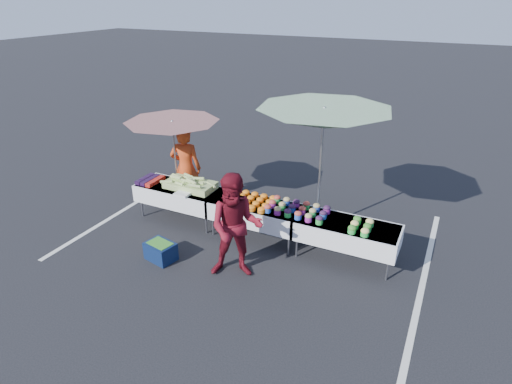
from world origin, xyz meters
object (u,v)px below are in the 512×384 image
at_px(table_center, 256,211).
at_px(vendor, 186,168).
at_px(storage_bin, 161,251).
at_px(umbrella_right, 324,119).
at_px(customer, 236,227).
at_px(umbrella_left, 173,129).
at_px(table_right, 346,232).
at_px(table_left, 180,194).

relative_size(table_center, vendor, 0.99).
bearing_deg(storage_bin, umbrella_right, 57.45).
relative_size(table_center, customer, 0.99).
relative_size(table_center, storage_bin, 3.12).
bearing_deg(umbrella_left, storage_bin, -63.71).
bearing_deg(storage_bin, table_center, 62.00).
bearing_deg(umbrella_right, storage_bin, -134.40).
xyz_separation_m(table_center, customer, (0.24, -1.25, 0.35)).
relative_size(table_right, storage_bin, 3.12).
bearing_deg(vendor, storage_bin, 93.95).
xyz_separation_m(table_center, umbrella_left, (-2.15, 0.40, 1.27)).
bearing_deg(umbrella_right, umbrella_left, -172.75).
height_order(table_right, storage_bin, table_right).
bearing_deg(table_right, umbrella_right, 135.15).
height_order(table_center, table_right, same).
bearing_deg(table_left, umbrella_left, 131.06).
height_order(table_center, storage_bin, table_center).
bearing_deg(storage_bin, table_left, 123.22).
bearing_deg(umbrella_left, table_right, -5.78).
xyz_separation_m(customer, umbrella_left, (-2.39, 1.65, 0.92)).
relative_size(umbrella_right, storage_bin, 5.02).
bearing_deg(umbrella_left, table_left, -48.94).
distance_m(vendor, storage_bin, 2.29).
xyz_separation_m(table_left, vendor, (-0.19, 0.55, 0.36)).
xyz_separation_m(customer, storage_bin, (-1.46, -0.22, -0.76)).
relative_size(umbrella_left, storage_bin, 3.88).
bearing_deg(storage_bin, customer, 20.36).
bearing_deg(table_left, customer, -31.51).
height_order(umbrella_left, storage_bin, umbrella_left).
relative_size(table_right, vendor, 0.99).
bearing_deg(customer, umbrella_right, 46.96).
bearing_deg(umbrella_left, table_center, -10.55).
xyz_separation_m(table_left, table_right, (3.60, 0.00, 0.00)).
bearing_deg(vendor, table_right, 154.87).
relative_size(table_left, table_right, 1.00).
xyz_separation_m(umbrella_left, umbrella_right, (3.14, 0.40, 0.49)).
distance_m(table_left, customer, 2.42).
relative_size(customer, storage_bin, 3.14).
height_order(table_center, umbrella_left, umbrella_left).
relative_size(customer, umbrella_left, 0.81).
height_order(table_left, storage_bin, table_left).
bearing_deg(table_left, table_right, 0.00).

